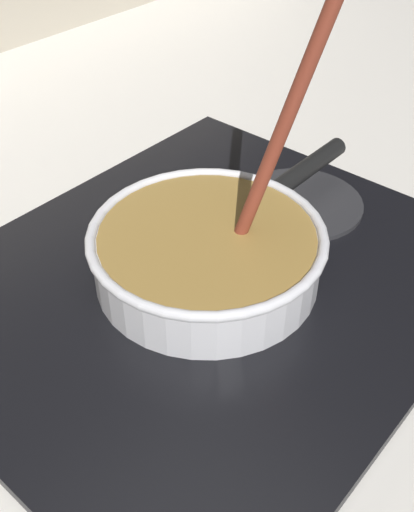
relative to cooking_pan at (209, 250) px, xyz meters
The scene contains 5 objects.
ground 0.09m from the cooking_pan, 64.97° to the right, with size 2.40×1.60×0.04m, color beige.
hob_plate 0.04m from the cooking_pan, behind, with size 0.56×0.48×0.01m, color black.
burner_ring 0.03m from the cooking_pan, behind, with size 0.16×0.16×0.01m, color #592D0C.
spare_burner 0.18m from the cooking_pan, ahead, with size 0.15×0.15×0.01m, color #262628.
cooking_pan is the anchor object (origin of this frame).
Camera 1 is at (-0.40, -0.26, 0.44)m, focal length 42.88 mm.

